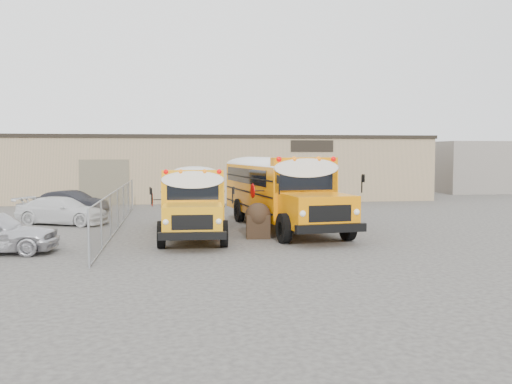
{
  "coord_description": "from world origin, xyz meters",
  "views": [
    {
      "loc": [
        -3.45,
        -23.45,
        3.48
      ],
      "look_at": [
        0.38,
        3.11,
        1.6
      ],
      "focal_mm": 40.0,
      "sensor_mm": 36.0,
      "label": 1
    }
  ],
  "objects": [
    {
      "name": "school_bus_right",
      "position": [
        0.49,
        9.36,
        1.91
      ],
      "size": [
        4.19,
        11.57,
        3.31
      ],
      "color": "orange",
      "rests_on": "ground"
    },
    {
      "name": "school_bus_left",
      "position": [
        -2.35,
        7.14,
        1.64
      ],
      "size": [
        3.13,
        9.79,
        2.84
      ],
      "color": "orange",
      "rests_on": "ground"
    },
    {
      "name": "distant_building_right",
      "position": [
        24.0,
        24.0,
        2.2
      ],
      "size": [
        10.0,
        8.0,
        4.4
      ],
      "primitive_type": "cube",
      "color": "gray",
      "rests_on": "ground"
    },
    {
      "name": "ground",
      "position": [
        0.0,
        0.0,
        0.0
      ],
      "size": [
        120.0,
        120.0,
        0.0
      ],
      "primitive_type": "plane",
      "color": "#3A3735",
      "rests_on": "ground"
    },
    {
      "name": "car_dark",
      "position": [
        -9.12,
        9.25,
        0.67
      ],
      "size": [
        4.27,
        3.05,
        1.34
      ],
      "primitive_type": "imported",
      "rotation": [
        0.0,
        0.0,
        1.12
      ],
      "color": "black",
      "rests_on": "ground"
    },
    {
      "name": "warehouse",
      "position": [
        -0.0,
        19.99,
        2.37
      ],
      "size": [
        30.2,
        10.2,
        4.67
      ],
      "color": "tan",
      "rests_on": "ground"
    },
    {
      "name": "chainlink_fence",
      "position": [
        -6.0,
        3.0,
        0.9
      ],
      "size": [
        0.07,
        18.07,
        1.81
      ],
      "color": "gray",
      "rests_on": "ground"
    },
    {
      "name": "tarp_bundle",
      "position": [
        -0.09,
        -0.71,
        0.73
      ],
      "size": [
        1.05,
        1.05,
        1.43
      ],
      "color": "black",
      "rests_on": "ground"
    },
    {
      "name": "car_white",
      "position": [
        -8.79,
        4.93,
        0.66
      ],
      "size": [
        4.92,
        3.38,
        1.32
      ],
      "primitive_type": "imported",
      "rotation": [
        0.0,
        0.0,
        1.2
      ],
      "color": "silver",
      "rests_on": "ground"
    }
  ]
}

